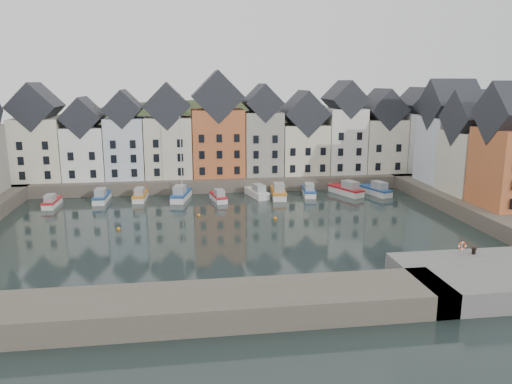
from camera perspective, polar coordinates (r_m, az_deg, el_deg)
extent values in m
plane|color=black|center=(60.71, -2.52, -4.65)|extent=(260.00, 260.00, 0.00)
cube|color=#554F41|center=(89.52, -4.46, 1.60)|extent=(90.00, 16.00, 2.00)
cube|color=#554F41|center=(76.12, 26.14, -1.62)|extent=(14.00, 54.00, 2.00)
cube|color=#60605E|center=(49.75, 26.55, -8.73)|extent=(18.00, 10.00, 2.00)
cube|color=#554F41|center=(39.77, -14.05, -13.05)|extent=(50.00, 6.00, 2.00)
ellipsoid|color=#29351A|center=(119.40, -5.16, -5.02)|extent=(153.60, 70.40, 64.00)
sphere|color=black|center=(109.36, -12.65, 7.40)|extent=(5.77, 5.77, 5.77)
sphere|color=black|center=(122.74, 6.25, 7.88)|extent=(5.27, 5.27, 5.27)
sphere|color=black|center=(118.46, 10.33, 7.47)|extent=(5.07, 5.07, 5.07)
sphere|color=black|center=(115.11, 1.78, 7.49)|extent=(5.01, 5.01, 5.01)
sphere|color=black|center=(119.27, -23.90, 6.01)|extent=(3.94, 3.94, 3.94)
sphere|color=black|center=(123.17, 7.88, 7.82)|extent=(5.21, 5.21, 5.21)
sphere|color=black|center=(117.01, -4.50, 7.79)|extent=(5.45, 5.45, 5.45)
sphere|color=black|center=(115.10, 14.09, 6.82)|extent=(4.49, 4.49, 4.49)
cube|color=#F0E7C9|center=(89.55, -23.46, 4.52)|extent=(7.67, 8.00, 10.07)
cube|color=#212329|center=(88.97, -23.85, 8.94)|extent=(7.67, 8.16, 7.67)
cube|color=white|center=(88.02, -18.85, 4.28)|extent=(6.56, 8.00, 8.61)
cube|color=#212329|center=(87.43, -19.12, 8.13)|extent=(6.56, 8.16, 6.56)
cube|color=silver|center=(86.96, -14.63, 4.92)|extent=(6.20, 8.00, 10.02)
cube|color=#212329|center=(86.38, -14.87, 9.23)|extent=(6.20, 8.16, 6.20)
cube|color=beige|center=(86.45, -9.94, 5.12)|extent=(7.70, 8.00, 10.08)
cube|color=#212329|center=(85.85, -10.11, 9.72)|extent=(7.70, 8.16, 7.70)
cube|color=#C36437|center=(86.53, -4.40, 5.68)|extent=(8.69, 8.00, 11.28)
cube|color=#212329|center=(85.95, -4.49, 10.84)|extent=(8.69, 8.16, 8.69)
cube|color=#99978B|center=(87.41, 0.67, 5.62)|extent=(6.43, 8.00, 10.78)
cube|color=#212329|center=(86.85, 0.68, 10.19)|extent=(6.43, 8.16, 6.43)
cube|color=beige|center=(88.97, 5.34, 4.96)|extent=(7.88, 8.00, 8.56)
cube|color=#212329|center=(88.37, 5.42, 8.97)|extent=(7.88, 8.16, 7.88)
cube|color=white|center=(90.79, 9.89, 5.85)|extent=(6.50, 8.00, 11.27)
cube|color=#212329|center=(90.26, 10.06, 10.42)|extent=(6.50, 8.16, 6.50)
cube|color=#F0E7C9|center=(93.31, 13.98, 5.24)|extent=(7.23, 8.00, 9.32)
cube|color=#212329|center=(92.76, 14.19, 9.19)|extent=(7.23, 8.16, 7.23)
cube|color=white|center=(96.05, 17.80, 5.51)|extent=(6.18, 8.00, 10.32)
cube|color=#212329|center=(95.53, 18.07, 9.49)|extent=(6.18, 8.16, 6.18)
cube|color=silver|center=(85.59, 21.04, 4.50)|extent=(7.47, 8.00, 10.38)
cube|color=#212329|center=(84.99, 21.42, 9.29)|extent=(7.62, 8.00, 8.00)
cube|color=beige|center=(78.88, 23.80, 3.10)|extent=(8.14, 8.00, 8.89)
cube|color=#212329|center=(78.20, 24.21, 7.74)|extent=(8.30, 8.00, 8.00)
cube|color=#C36437|center=(72.04, 27.26, 2.44)|extent=(7.94, 8.00, 10.06)
sphere|color=orange|center=(68.11, -6.56, -2.67)|extent=(0.50, 0.50, 0.50)
sphere|color=orange|center=(66.23, 2.22, -3.04)|extent=(0.50, 0.50, 0.50)
sphere|color=orange|center=(63.82, -15.44, -4.10)|extent=(0.50, 0.50, 0.50)
cube|color=silver|center=(79.11, -22.26, -1.28)|extent=(1.75, 5.38, 0.98)
cube|color=#B0191F|center=(79.00, -22.29, -0.90)|extent=(1.84, 5.49, 0.22)
cube|color=#919698|center=(78.13, -22.48, -0.66)|extent=(1.30, 2.17, 1.07)
cube|color=silver|center=(79.71, -17.19, -0.77)|extent=(2.02, 6.06, 1.10)
cube|color=navy|center=(79.58, -17.22, -0.35)|extent=(2.12, 6.19, 0.25)
cube|color=#919698|center=(78.59, -17.36, -0.07)|extent=(1.49, 2.45, 1.20)
cube|color=silver|center=(79.25, -13.07, -0.62)|extent=(2.05, 5.80, 1.05)
cube|color=orange|center=(79.12, -13.09, -0.22)|extent=(2.15, 5.92, 0.24)
cube|color=#919698|center=(78.17, -13.19, 0.05)|extent=(1.47, 2.36, 1.14)
cube|color=silver|center=(78.20, -8.53, -0.56)|extent=(3.35, 6.91, 1.22)
cube|color=navy|center=(78.05, -8.55, -0.09)|extent=(3.49, 7.06, 0.28)
cube|color=#919698|center=(76.96, -8.72, 0.23)|extent=(2.08, 2.92, 1.33)
cylinder|color=silver|center=(77.68, -8.57, 4.04)|extent=(0.15, 0.15, 12.17)
cube|color=silver|center=(76.79, -4.32, -0.76)|extent=(2.48, 5.49, 0.97)
cube|color=#B0191F|center=(76.67, -4.33, -0.37)|extent=(2.58, 5.61, 0.22)
cube|color=#919698|center=(75.80, -4.19, -0.11)|extent=(1.58, 2.30, 1.06)
cube|color=silver|center=(79.17, 0.07, -0.28)|extent=(3.27, 6.39, 1.12)
cube|color=silver|center=(79.03, 0.07, 0.15)|extent=(3.40, 6.53, 0.26)
cube|color=#919698|center=(78.07, 0.33, 0.46)|extent=(1.98, 2.72, 1.23)
cube|color=silver|center=(78.98, 2.57, -0.30)|extent=(2.75, 6.93, 1.24)
cube|color=orange|center=(78.84, 2.57, 0.18)|extent=(2.88, 7.08, 0.28)
cube|color=#919698|center=(77.71, 2.63, 0.51)|extent=(1.86, 2.86, 1.35)
cube|color=silver|center=(80.88, 6.03, -0.09)|extent=(2.55, 5.98, 1.06)
cube|color=navy|center=(80.75, 6.04, 0.31)|extent=(2.66, 6.11, 0.24)
cube|color=#919698|center=(79.79, 6.12, 0.58)|extent=(1.67, 2.49, 1.16)
cube|color=silver|center=(82.10, 10.22, 0.00)|extent=(4.34, 6.87, 1.21)
cube|color=#B0191F|center=(81.96, 10.24, 0.45)|extent=(4.49, 7.04, 0.28)
cube|color=#919698|center=(81.10, 10.71, 0.78)|extent=(2.43, 3.03, 1.32)
cube|color=silver|center=(83.07, 13.46, -0.01)|extent=(3.71, 6.61, 1.16)
cube|color=navy|center=(82.94, 13.48, 0.41)|extent=(3.85, 6.76, 0.26)
cube|color=#919698|center=(82.09, 13.92, 0.72)|extent=(2.17, 2.86, 1.27)
cylinder|color=black|center=(51.57, 23.62, -6.25)|extent=(0.36, 0.36, 0.50)
cylinder|color=black|center=(51.49, 23.65, -5.96)|extent=(0.48, 0.48, 0.08)
cube|color=gray|center=(50.83, 22.42, -6.05)|extent=(0.10, 0.10, 1.10)
torus|color=#CD4118|center=(50.68, 22.48, -5.69)|extent=(0.80, 0.14, 0.80)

